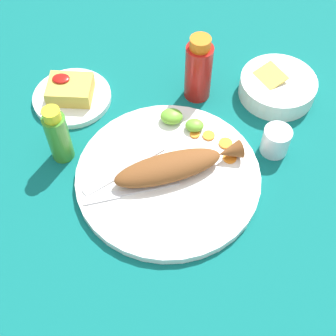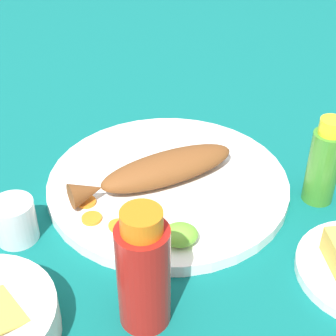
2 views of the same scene
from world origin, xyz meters
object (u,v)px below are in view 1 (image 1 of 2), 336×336
Objects in this scene: fried_fish at (174,166)px; hot_sauce_bottle_green at (58,135)px; salt_cup at (275,142)px; hot_sauce_bottle_red at (198,70)px; side_plate_fries at (72,98)px; main_plate at (168,176)px; fork_near at (125,193)px; guacamole_bowl at (277,86)px; fork_far at (120,173)px.

hot_sauce_bottle_green is at bearing -31.48° from fried_fish.
hot_sauce_bottle_red is at bearing -42.98° from salt_cup.
salt_cup is 0.45m from side_plate_fries.
fried_fish is at bearing 140.32° from side_plate_fries.
salt_cup is at bearing -158.40° from main_plate.
main_plate is at bearing 77.40° from hot_sauce_bottle_red.
fork_near is 0.17m from hot_sauce_bottle_green.
fork_near is 1.08× the size of guacamole_bowl.
hot_sauce_bottle_red reaches higher than fork_far.
hot_sauce_bottle_green is at bearing 34.70° from hot_sauce_bottle_red.
main_plate is 0.30m from side_plate_fries.
hot_sauce_bottle_green is 0.16m from side_plate_fries.
hot_sauce_bottle_red is 0.18m from guacamole_bowl.
hot_sauce_bottle_green is at bearing 4.85° from salt_cup.
main_plate is 2.15× the size of guacamole_bowl.
side_plate_fries is (0.22, -0.20, -0.00)m from main_plate.
salt_cup is (-0.16, 0.15, -0.05)m from hot_sauce_bottle_red.
guacamole_bowl reaches higher than side_plate_fries.
main_plate is 0.09m from fork_near.
hot_sauce_bottle_red is 1.16× the size of hot_sauce_bottle_green.
hot_sauce_bottle_green reaches higher than fork_near.
fried_fish and salt_cup have the same top height.
guacamole_bowl is at bearing -174.71° from side_plate_fries.
guacamole_bowl is (-0.22, -0.24, -0.01)m from fried_fish.
fork_far is (0.11, 0.01, -0.02)m from fried_fish.
guacamole_bowl is (-0.32, -0.25, 0.01)m from fork_far.
salt_cup is (-0.21, -0.08, 0.02)m from main_plate.
fried_fish is 1.49× the size of side_plate_fries.
hot_sauce_bottle_red is at bearing -102.60° from main_plate.
main_plate is 1.40× the size of fried_fish.
fork_near is 0.32m from hot_sauce_bottle_red.
salt_cup is (-0.31, -0.09, 0.01)m from fork_far.
fried_fish reaches higher than side_plate_fries.
fried_fish is 0.11m from fork_far.
fried_fish is 1.65× the size of hot_sauce_bottle_red.
hot_sauce_bottle_red is at bearing 2.90° from guacamole_bowl.
hot_sauce_bottle_red is at bearing -131.69° from fork_near.
main_plate is at bearing 21.60° from salt_cup.
fork_far is 0.29m from hot_sauce_bottle_red.
salt_cup reaches higher than main_plate.
main_plate is 0.34m from guacamole_bowl.
hot_sauce_bottle_red is (-0.05, -0.23, 0.06)m from main_plate.
salt_cup is (-0.20, -0.08, -0.01)m from fried_fish.
hot_sauce_bottle_green is at bearing -61.97° from fork_far.
salt_cup is (-0.43, -0.04, -0.04)m from hot_sauce_bottle_green.
salt_cup is at bearing -172.27° from fork_near.
fried_fish is 1.42× the size of fork_near.
fork_near is 1.05× the size of side_plate_fries.
fork_far is 0.14m from hot_sauce_bottle_green.
salt_cup is at bearing -179.11° from fried_fish.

